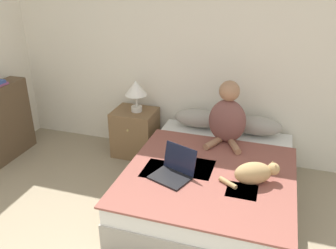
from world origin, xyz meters
name	(u,v)px	position (x,y,z in m)	size (l,w,h in m)	color
wall_back	(211,56)	(0.00, 3.17, 1.27)	(6.05, 0.05, 2.55)	silver
bed	(211,184)	(0.26, 2.13, 0.23)	(1.56, 1.93, 0.46)	#9E998E
pillow_near	(198,118)	(-0.08, 2.94, 0.57)	(0.57, 0.26, 0.21)	gray
pillow_far	(257,125)	(0.61, 2.94, 0.57)	(0.57, 0.26, 0.21)	gray
person_sitting	(227,117)	(0.31, 2.64, 0.76)	(0.40, 0.39, 0.70)	brown
cat_tabby	(255,173)	(0.68, 1.93, 0.56)	(0.52, 0.34, 0.20)	tan
laptop_open	(173,171)	(-0.04, 1.81, 0.52)	(0.43, 0.41, 0.27)	black
nightstand	(135,132)	(-0.87, 2.87, 0.30)	(0.52, 0.46, 0.59)	brown
table_lamp	(136,90)	(-0.84, 2.87, 0.87)	(0.27, 0.27, 0.39)	beige
bookshelf	(3,122)	(-2.38, 2.31, 0.47)	(0.23, 0.77, 0.94)	brown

